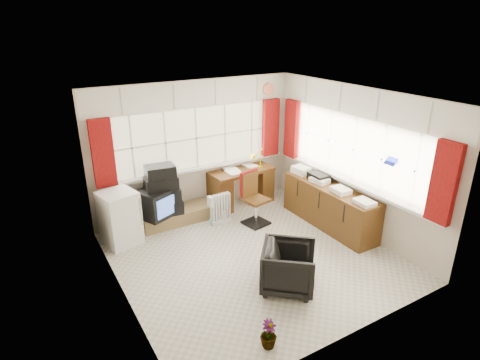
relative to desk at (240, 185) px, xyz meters
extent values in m
plane|color=beige|center=(-0.84, -1.80, -0.41)|extent=(4.00, 4.00, 0.00)
plane|color=beige|center=(-0.84, 0.20, 0.84)|extent=(4.00, 0.00, 4.00)
plane|color=beige|center=(-0.84, -3.80, 0.84)|extent=(4.00, 0.00, 4.00)
plane|color=beige|center=(-2.84, -1.80, 0.84)|extent=(0.00, 4.00, 4.00)
plane|color=beige|center=(1.16, -1.80, 0.84)|extent=(0.00, 4.00, 4.00)
plane|color=white|center=(-0.84, -1.80, 2.09)|extent=(4.00, 4.00, 0.00)
plane|color=beige|center=(-0.84, 0.18, 1.04)|extent=(3.60, 0.00, 3.60)
cube|color=white|center=(-0.84, 0.14, 0.46)|extent=(3.70, 0.12, 0.05)
cube|color=white|center=(-2.04, 0.17, 1.04)|extent=(0.03, 0.02, 1.10)
cube|color=white|center=(-1.44, 0.17, 1.04)|extent=(0.03, 0.02, 1.10)
cube|color=white|center=(-0.84, 0.17, 1.04)|extent=(0.03, 0.02, 1.10)
cube|color=white|center=(-0.24, 0.17, 1.04)|extent=(0.03, 0.02, 1.10)
cube|color=white|center=(0.36, 0.17, 1.04)|extent=(0.03, 0.02, 1.10)
plane|color=beige|center=(1.14, -1.80, 1.04)|extent=(0.00, 3.60, 3.60)
cube|color=white|center=(1.10, -1.80, 0.46)|extent=(0.12, 3.70, 0.05)
cube|color=white|center=(1.13, -3.00, 1.04)|extent=(0.02, 0.03, 1.10)
cube|color=white|center=(1.13, -2.40, 1.04)|extent=(0.02, 0.03, 1.10)
cube|color=white|center=(1.13, -1.80, 1.04)|extent=(0.02, 0.03, 1.10)
cube|color=white|center=(1.13, -1.20, 1.04)|extent=(0.02, 0.03, 1.10)
cube|color=white|center=(1.13, -0.60, 1.04)|extent=(0.02, 0.03, 1.10)
cube|color=maroon|center=(-2.54, 0.10, 1.04)|extent=(0.35, 0.10, 1.15)
cube|color=maroon|center=(0.76, 0.10, 1.04)|extent=(0.35, 0.10, 1.15)
cube|color=maroon|center=(1.06, -0.20, 1.04)|extent=(0.10, 0.35, 1.15)
cube|color=maroon|center=(1.06, -3.50, 1.04)|extent=(0.10, 0.35, 1.15)
cube|color=white|center=(-0.84, 0.16, 1.84)|extent=(3.95, 0.08, 0.48)
cube|color=white|center=(1.12, -1.80, 1.84)|extent=(0.08, 3.95, 0.48)
cube|color=#583414|center=(0.00, 0.00, 0.30)|extent=(1.33, 0.72, 0.06)
cube|color=#583414|center=(-0.49, -0.03, -0.07)|extent=(0.33, 0.59, 0.68)
cube|color=#583414|center=(0.49, 0.03, -0.07)|extent=(0.33, 0.59, 0.68)
cube|color=white|center=(0.00, 0.00, 0.34)|extent=(0.24, 0.31, 0.02)
cube|color=white|center=(0.00, 0.00, 0.35)|extent=(0.24, 0.31, 0.02)
cube|color=white|center=(0.00, 0.00, 0.35)|extent=(0.24, 0.31, 0.02)
cube|color=white|center=(0.00, 0.00, 0.35)|extent=(0.24, 0.31, 0.02)
cube|color=white|center=(0.00, 0.00, 0.36)|extent=(0.24, 0.31, 0.02)
cylinder|color=yellow|center=(0.40, -0.10, 0.34)|extent=(0.09, 0.09, 0.02)
cylinder|color=yellow|center=(0.40, -0.10, 0.51)|extent=(0.02, 0.02, 0.34)
cone|color=yellow|center=(0.40, -0.10, 0.65)|extent=(0.15, 0.13, 0.14)
cube|color=black|center=(-0.20, -0.89, -0.39)|extent=(0.48, 0.48, 0.04)
cylinder|color=silver|center=(-0.20, -0.89, -0.18)|extent=(0.05, 0.05, 0.47)
cube|color=#583414|center=(-0.20, -0.89, 0.06)|extent=(0.46, 0.45, 0.05)
cube|color=#583414|center=(-0.24, -0.70, 0.31)|extent=(0.36, 0.11, 0.45)
cube|color=maroon|center=(-0.24, -0.70, 0.33)|extent=(0.40, 0.13, 0.47)
imported|color=black|center=(-0.84, -2.70, -0.08)|extent=(1.00, 1.00, 0.66)
cube|color=white|center=(-0.74, -0.53, -0.37)|extent=(0.38, 0.17, 0.08)
cube|color=white|center=(-0.91, -0.54, -0.09)|extent=(0.03, 0.11, 0.49)
cube|color=white|center=(-0.85, -0.54, -0.09)|extent=(0.03, 0.11, 0.49)
cube|color=white|center=(-0.79, -0.53, -0.09)|extent=(0.03, 0.11, 0.49)
cube|color=white|center=(-0.74, -0.53, -0.09)|extent=(0.03, 0.11, 0.49)
cube|color=white|center=(-0.68, -0.53, -0.09)|extent=(0.03, 0.11, 0.49)
cube|color=white|center=(-0.62, -0.53, -0.09)|extent=(0.03, 0.11, 0.49)
cube|color=white|center=(-0.57, -0.53, -0.09)|extent=(0.03, 0.11, 0.49)
cube|color=#583414|center=(0.89, -1.60, -0.04)|extent=(0.50, 2.00, 0.75)
cube|color=white|center=(0.86, -2.40, 0.39)|extent=(0.24, 0.32, 0.10)
cube|color=white|center=(0.86, -1.87, 0.39)|extent=(0.24, 0.32, 0.10)
cube|color=white|center=(0.86, -1.33, 0.39)|extent=(0.24, 0.32, 0.10)
cube|color=white|center=(0.86, -0.80, 0.39)|extent=(0.24, 0.32, 0.10)
cube|color=black|center=(0.94, -1.24, 0.40)|extent=(0.30, 0.38, 0.13)
cube|color=olive|center=(-1.39, -0.08, -0.29)|extent=(1.40, 0.50, 0.25)
cube|color=black|center=(-1.81, -0.15, 0.09)|extent=(0.70, 0.68, 0.50)
cube|color=#4567C4|center=(-1.70, -0.39, 0.09)|extent=(0.39, 0.19, 0.34)
cube|color=black|center=(-1.67, -0.11, -0.04)|extent=(0.70, 0.49, 0.24)
cube|color=black|center=(-1.67, -0.11, 0.20)|extent=(0.65, 0.46, 0.23)
cube|color=black|center=(-1.67, -0.11, 0.42)|extent=(0.59, 0.43, 0.22)
cube|color=black|center=(-1.67, -0.11, 0.64)|extent=(0.53, 0.40, 0.21)
cube|color=white|center=(-2.49, -0.32, 0.04)|extent=(0.64, 0.64, 0.91)
cube|color=silver|center=(-2.18, -0.52, 0.18)|extent=(0.03, 0.03, 0.48)
imported|color=white|center=(-0.68, -0.52, -0.26)|extent=(0.17, 0.17, 0.31)
imported|color=#8ACECC|center=(-0.91, -0.53, -0.32)|extent=(0.08, 0.08, 0.18)
imported|color=black|center=(-1.69, -3.46, -0.24)|extent=(0.25, 0.25, 0.34)
camera|label=1|loc=(-3.77, -6.35, 3.05)|focal=30.00mm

